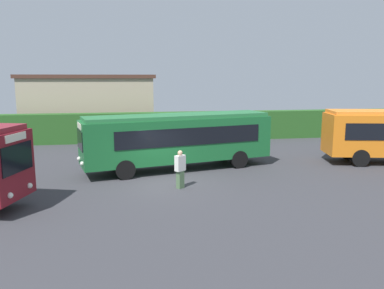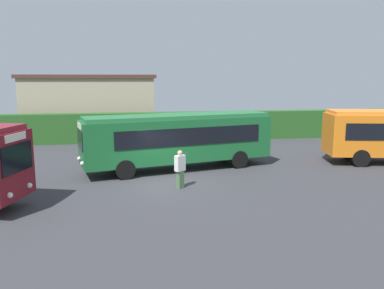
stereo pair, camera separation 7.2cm
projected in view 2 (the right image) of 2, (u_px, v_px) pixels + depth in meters
name	position (u px, v px, depth m)	size (l,w,h in m)	color
ground_plane	(167.00, 184.00, 18.79)	(79.55, 79.55, 0.00)	#38383D
bus_green	(178.00, 138.00, 21.53)	(10.75, 4.64, 3.07)	#19602D
person_center	(180.00, 169.00, 17.94)	(0.55, 0.51, 1.78)	#4C6B47
hedge_row	(151.00, 127.00, 31.19)	(51.78, 1.17, 2.30)	#285821
depot_building	(92.00, 104.00, 35.30)	(11.20, 7.90, 5.27)	tan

